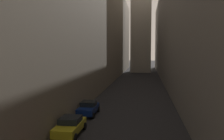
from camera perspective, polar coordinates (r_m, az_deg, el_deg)
name	(u,v)px	position (r m, az deg, el deg)	size (l,w,h in m)	color
ground_plane	(137,86)	(47.38, 5.89, -3.95)	(264.00, 264.00, 0.00)	black
building_block_left	(78,26)	(51.11, -8.06, 10.46)	(13.62, 108.00, 24.57)	#756B5B
building_block_right	(199,27)	(50.05, 20.04, 9.60)	(12.79, 108.00, 23.25)	slate
parked_car_left_third	(70,126)	(20.73, -10.04, -13.00)	(1.99, 4.20, 1.47)	#A59919
parked_car_left_far	(88,108)	(26.62, -5.70, -9.05)	(1.94, 4.00, 1.45)	navy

